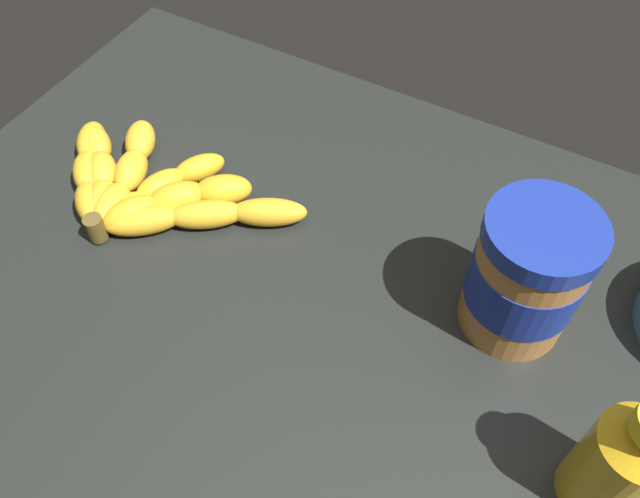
# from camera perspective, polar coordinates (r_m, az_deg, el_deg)

# --- Properties ---
(ground_plane) EXTENTS (0.91, 0.68, 0.04)m
(ground_plane) POSITION_cam_1_polar(r_m,az_deg,el_deg) (0.66, -1.00, -5.97)
(ground_plane) COLOR black
(banana_bunch) EXTENTS (0.31, 0.17, 0.03)m
(banana_bunch) POSITION_cam_1_polar(r_m,az_deg,el_deg) (0.74, -15.07, 5.24)
(banana_bunch) COLOR gold
(banana_bunch) RESTS_ON ground_plane
(peanut_butter_jar) EXTENTS (0.10, 0.10, 0.14)m
(peanut_butter_jar) POSITION_cam_1_polar(r_m,az_deg,el_deg) (0.61, 17.64, -2.26)
(peanut_butter_jar) COLOR #B27238
(peanut_butter_jar) RESTS_ON ground_plane
(honey_bottle) EXTENTS (0.06, 0.06, 0.14)m
(honey_bottle) POSITION_cam_1_polar(r_m,az_deg,el_deg) (0.55, 25.01, -16.55)
(honey_bottle) COLOR gold
(honey_bottle) RESTS_ON ground_plane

